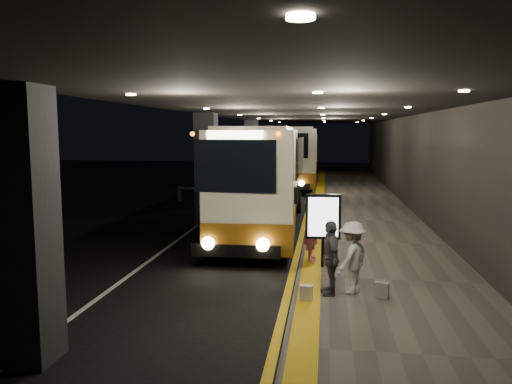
# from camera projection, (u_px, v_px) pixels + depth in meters

# --- Properties ---
(ground) EXTENTS (90.00, 90.00, 0.00)m
(ground) POSITION_uv_depth(u_px,v_px,m) (223.00, 249.00, 15.76)
(ground) COLOR black
(lane_line_white) EXTENTS (0.12, 50.00, 0.01)m
(lane_line_white) POSITION_uv_depth(u_px,v_px,m) (206.00, 220.00, 20.92)
(lane_line_white) COLOR silver
(lane_line_white) RESTS_ON ground
(kerb_stripe_yellow) EXTENTS (0.18, 50.00, 0.01)m
(kerb_stripe_yellow) POSITION_uv_depth(u_px,v_px,m) (305.00, 222.00, 20.35)
(kerb_stripe_yellow) COLOR gold
(kerb_stripe_yellow) RESTS_ON ground
(sidewalk) EXTENTS (4.50, 50.00, 0.15)m
(sidewalk) POSITION_uv_depth(u_px,v_px,m) (365.00, 222.00, 20.01)
(sidewalk) COLOR #514C44
(sidewalk) RESTS_ON ground
(tactile_strip) EXTENTS (0.50, 50.00, 0.01)m
(tactile_strip) POSITION_uv_depth(u_px,v_px,m) (317.00, 219.00, 20.26)
(tactile_strip) COLOR gold
(tactile_strip) RESTS_ON sidewalk
(terminal_wall) EXTENTS (0.10, 50.00, 6.00)m
(terminal_wall) POSITION_uv_depth(u_px,v_px,m) (426.00, 149.00, 19.34)
(terminal_wall) COLOR black
(terminal_wall) RESTS_ON ground
(support_columns) EXTENTS (0.80, 24.80, 4.40)m
(support_columns) POSITION_uv_depth(u_px,v_px,m) (206.00, 169.00, 19.63)
(support_columns) COLOR black
(support_columns) RESTS_ON ground
(canopy) EXTENTS (9.00, 50.00, 0.40)m
(canopy) POSITION_uv_depth(u_px,v_px,m) (310.00, 108.00, 19.77)
(canopy) COLOR black
(canopy) RESTS_ON support_columns
(coach_main) EXTENTS (3.03, 12.02, 3.72)m
(coach_main) POSITION_uv_depth(u_px,v_px,m) (263.00, 182.00, 18.82)
(coach_main) COLOR beige
(coach_main) RESTS_ON ground
(coach_second) EXTENTS (3.14, 12.32, 3.84)m
(coach_second) POSITION_uv_depth(u_px,v_px,m) (295.00, 158.00, 34.17)
(coach_second) COLOR beige
(coach_second) RESTS_ON ground
(coach_third) EXTENTS (2.93, 11.19, 3.48)m
(coach_third) POSITION_uv_depth(u_px,v_px,m) (303.00, 153.00, 46.88)
(coach_third) COLOR beige
(coach_third) RESTS_ON ground
(passenger_boarding) EXTENTS (0.51, 0.70, 1.77)m
(passenger_boarding) POSITION_uv_depth(u_px,v_px,m) (312.00, 229.00, 13.67)
(passenger_boarding) COLOR #CA5E83
(passenger_boarding) RESTS_ON sidewalk
(passenger_waiting_white) EXTENTS (0.94, 1.13, 1.60)m
(passenger_waiting_white) POSITION_uv_depth(u_px,v_px,m) (352.00, 257.00, 10.89)
(passenger_waiting_white) COLOR #B9BAB4
(passenger_waiting_white) RESTS_ON sidewalk
(passenger_waiting_grey) EXTENTS (0.64, 1.02, 1.63)m
(passenger_waiting_grey) POSITION_uv_depth(u_px,v_px,m) (331.00, 258.00, 10.81)
(passenger_waiting_grey) COLOR #49474C
(passenger_waiting_grey) RESTS_ON sidewalk
(bag_polka) EXTENTS (0.31, 0.21, 0.35)m
(bag_polka) POSITION_uv_depth(u_px,v_px,m) (382.00, 290.00, 10.61)
(bag_polka) COLOR black
(bag_polka) RESTS_ON sidewalk
(bag_plain) EXTENTS (0.28, 0.18, 0.33)m
(bag_plain) POSITION_uv_depth(u_px,v_px,m) (306.00, 293.00, 10.47)
(bag_plain) COLOR #BFB5B3
(bag_plain) RESTS_ON sidewalk
(info_sign) EXTENTS (0.91, 0.15, 1.93)m
(info_sign) POSITION_uv_depth(u_px,v_px,m) (323.00, 218.00, 12.94)
(info_sign) COLOR black
(info_sign) RESTS_ON sidewalk
(stanchion_post) EXTENTS (0.05, 0.05, 1.04)m
(stanchion_post) POSITION_uv_depth(u_px,v_px,m) (309.00, 241.00, 13.86)
(stanchion_post) COLOR black
(stanchion_post) RESTS_ON sidewalk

